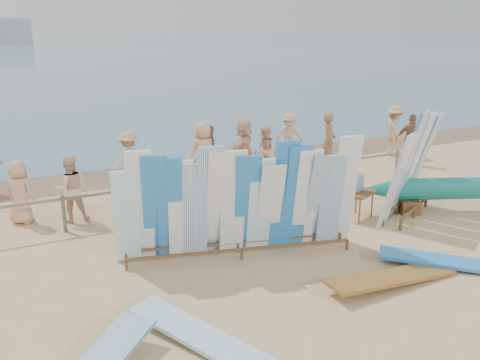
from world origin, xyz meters
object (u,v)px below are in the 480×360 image
beachgoer_0 (20,192)px  beach_chair_left (204,192)px  beach_chair_right (249,183)px  beachgoer_3 (129,160)px  side_surfboard_rack (410,169)px  beachgoer_2 (70,189)px  main_surfboard_rack (240,205)px  flat_board_a (204,345)px  vendor_table (358,204)px  beachgoer_4 (209,153)px  flat_board_d (450,267)px  beachgoer_10 (411,139)px  flat_board_c (392,284)px  beachgoer_7 (329,141)px  beachgoer_5 (243,148)px  stroller (248,174)px  beachgoer_extra_0 (394,131)px  beachgoer_6 (204,152)px  outrigger_canoe (475,189)px  beachgoer_8 (265,151)px  beachgoer_9 (289,136)px

beachgoer_0 → beach_chair_left: bearing=-141.1°
beach_chair_right → beachgoer_3: (-2.96, 1.85, 0.59)m
side_surfboard_rack → beachgoer_3: side_surfboard_rack is taller
beachgoer_2 → beach_chair_right: bearing=-178.3°
main_surfboard_rack → flat_board_a: 3.34m
side_surfboard_rack → vendor_table: (-1.20, 0.39, -0.86)m
flat_board_a → beachgoer_3: bearing=56.4°
vendor_table → beachgoer_0: beachgoer_0 is taller
beachgoer_2 → beachgoer_4: bearing=-158.2°
beachgoer_4 → flat_board_d: bearing=-124.9°
beachgoer_10 → vendor_table: bearing=73.4°
main_surfboard_rack → beach_chair_right: 4.36m
main_surfboard_rack → beachgoer_2: size_ratio=3.02×
beach_chair_left → beachgoer_10: 7.94m
flat_board_c → beachgoer_7: 8.16m
flat_board_c → beach_chair_left: bearing=12.2°
beachgoer_10 → beachgoer_5: size_ratio=0.95×
vendor_table → beachgoer_10: (5.03, 3.42, 0.51)m
stroller → beachgoer_3: 3.49m
flat_board_a → beachgoer_3: 8.22m
beach_chair_left → beachgoer_5: 2.75m
flat_board_d → beachgoer_2: beachgoer_2 is taller
flat_board_a → beachgoer_5: size_ratio=1.46×
beach_chair_right → beachgoer_2: size_ratio=0.57×
stroller → beachgoer_2: bearing=-172.0°
beachgoer_4 → beachgoer_extra_0: size_ratio=0.93×
beachgoer_6 → flat_board_c: bearing=89.1°
side_surfboard_rack → flat_board_c: size_ratio=1.00×
beach_chair_left → beachgoer_3: (-1.51, 1.96, 0.62)m
beachgoer_4 → side_surfboard_rack: bearing=-106.8°
beachgoer_0 → beachgoer_2: (1.10, -0.40, 0.04)m
outrigger_canoe → beachgoer_7: (-0.90, 5.09, 0.38)m
flat_board_d → beach_chair_right: bearing=52.6°
beachgoer_8 → beachgoer_4: bearing=-85.5°
beachgoer_8 → beachgoer_6: size_ratio=0.85×
main_surfboard_rack → beachgoer_4: (1.59, 5.31, -0.24)m
beachgoer_7 → beachgoer_9: beachgoer_7 is taller
beachgoer_9 → beachgoer_2: 8.69m
beachgoer_6 → beachgoer_5: (1.38, 0.06, -0.01)m
beachgoer_3 → beachgoer_extra_0: 9.80m
beachgoer_8 → beachgoer_9: bearing=142.6°
beachgoer_8 → beachgoer_3: size_ratio=0.92×
beach_chair_right → beachgoer_2: (-4.90, -0.11, 0.55)m
beachgoer_4 → vendor_table: bearing=-116.0°
beachgoer_9 → beachgoer_5: size_ratio=0.88×
beachgoer_5 → beachgoer_extra_0: 6.22m
beachgoer_7 → beachgoer_extra_0: size_ratio=1.02×
beachgoer_9 → flat_board_c: bearing=-82.4°
stroller → beachgoer_7: (3.43, 0.83, 0.50)m
beachgoer_2 → vendor_table: bearing=155.3°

